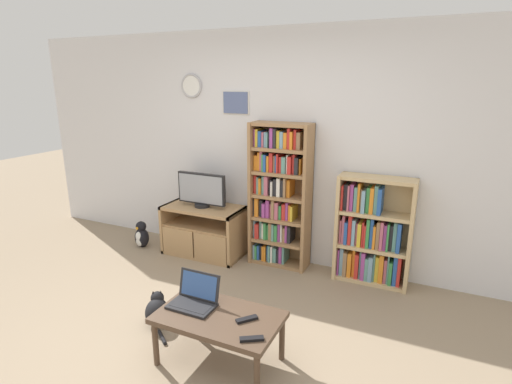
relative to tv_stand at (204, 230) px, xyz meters
name	(u,v)px	position (x,y,z in m)	size (l,w,h in m)	color
ground_plane	(187,358)	(0.91, -1.70, -0.30)	(18.00, 18.00, 0.00)	gray
wall_back	(284,149)	(0.90, 0.32, 1.00)	(7.04, 0.09, 2.60)	silver
tv_stand	(204,230)	(0.00, 0.00, 0.00)	(0.96, 0.50, 0.60)	tan
television	(202,190)	(-0.01, 0.00, 0.50)	(0.62, 0.18, 0.41)	black
bookshelf_tall	(278,195)	(0.91, 0.15, 0.52)	(0.67, 0.28, 1.62)	#9E754C
bookshelf_short	(371,235)	(1.94, 0.15, 0.21)	(0.75, 0.27, 1.13)	tan
coffee_table	(219,320)	(1.15, -1.62, 0.05)	(0.91, 0.53, 0.40)	#4C3828
laptop	(195,297)	(0.92, -1.57, 0.16)	(0.35, 0.25, 0.23)	#232326
remote_near_laptop	(247,319)	(1.37, -1.60, 0.11)	(0.14, 0.15, 0.02)	black
remote_far_from_laptop	(252,339)	(1.50, -1.79, 0.11)	(0.16, 0.12, 0.02)	black
cat	(157,311)	(0.42, -1.43, -0.18)	(0.39, 0.37, 0.29)	black
penguin_figurine	(141,235)	(-0.83, -0.17, -0.15)	(0.18, 0.17, 0.34)	black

